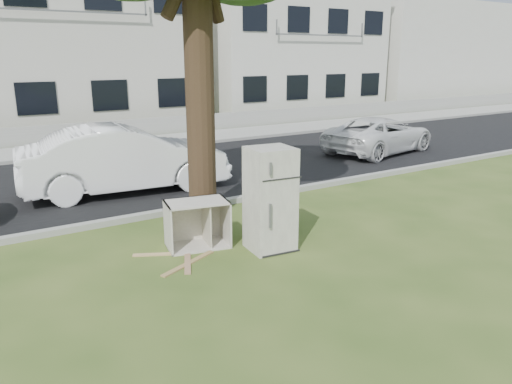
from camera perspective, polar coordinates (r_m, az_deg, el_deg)
ground at (r=8.74m, az=1.70°, el=-5.81°), size 120.00×120.00×0.00m
road at (r=13.89m, az=-12.36°, el=1.91°), size 120.00×7.00×0.01m
kerb_near at (r=10.74m, az=-5.68°, el=-1.80°), size 120.00×0.18×0.12m
kerb_far at (r=17.20m, az=-16.54°, el=4.18°), size 120.00×0.18×0.12m
sidewalk at (r=18.58m, az=-17.82°, el=4.89°), size 120.00×2.80×0.01m
low_wall at (r=20.06m, az=-19.11°, el=6.51°), size 120.00×0.15×0.70m
townhouse_center at (r=24.66m, az=-22.69°, el=15.58°), size 11.22×8.16×7.44m
townhouse_right at (r=29.37m, az=1.93°, el=15.91°), size 10.20×8.16×6.84m
filler_right at (r=39.34m, az=19.14°, el=14.65°), size 16.00×9.00×6.40m
fridge at (r=8.21m, az=1.63°, el=-0.84°), size 0.78×0.74×1.73m
cabinet at (r=8.50m, az=-6.73°, el=-3.65°), size 1.13×0.83×0.80m
plank_a at (r=7.95m, az=-7.71°, el=-8.07°), size 1.10×0.56×0.02m
plank_b at (r=8.37m, az=-10.71°, el=-7.00°), size 0.88×0.50×0.02m
plank_c at (r=7.98m, az=-7.82°, el=-7.98°), size 0.45×0.82×0.02m
car_center at (r=12.20m, az=-14.75°, el=3.69°), size 4.94×2.17×1.58m
car_right at (r=17.16m, az=13.97°, el=6.35°), size 4.58×2.74×1.19m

